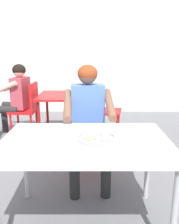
% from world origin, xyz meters
% --- Properties ---
extents(ground_plane, '(12.00, 12.00, 0.05)m').
position_xyz_m(ground_plane, '(0.00, 0.00, -0.03)').
color(ground_plane, slate).
extents(back_wall, '(12.00, 0.12, 3.40)m').
position_xyz_m(back_wall, '(0.00, 3.72, 1.70)').
color(back_wall, white).
rests_on(back_wall, ground).
extents(table_foreground, '(1.26, 0.83, 0.74)m').
position_xyz_m(table_foreground, '(0.00, -0.04, 0.67)').
color(table_foreground, silver).
rests_on(table_foreground, ground).
extents(thali_tray, '(0.29, 0.29, 0.03)m').
position_xyz_m(thali_tray, '(0.08, -0.02, 0.75)').
color(thali_tray, '#B7BABF').
rests_on(thali_tray, table_foreground).
extents(drinking_cup, '(0.08, 0.08, 0.10)m').
position_xyz_m(drinking_cup, '(-0.45, -0.01, 0.79)').
color(drinking_cup, silver).
rests_on(drinking_cup, table_foreground).
extents(chair_foreground, '(0.41, 0.41, 0.88)m').
position_xyz_m(chair_foreground, '(0.00, 0.86, 0.51)').
color(chair_foreground, red).
rests_on(chair_foreground, ground).
extents(diner_foreground, '(0.52, 0.57, 1.25)m').
position_xyz_m(diner_foreground, '(0.02, 0.65, 0.74)').
color(diner_foreground, '#272727').
rests_on(diner_foreground, ground).
extents(table_background_red, '(0.83, 0.82, 0.70)m').
position_xyz_m(table_background_red, '(-0.36, 2.00, 0.62)').
color(table_background_red, red).
rests_on(table_background_red, ground).
extents(chair_red_left, '(0.42, 0.42, 0.90)m').
position_xyz_m(chair_red_left, '(-0.95, 1.96, 0.52)').
color(chair_red_left, red).
rests_on(chair_red_left, ground).
extents(chair_red_right, '(0.52, 0.50, 0.84)m').
position_xyz_m(chair_red_right, '(0.23, 2.00, 0.49)').
color(chair_red_right, red).
rests_on(chair_red_right, ground).
extents(patron_background, '(0.59, 0.55, 1.18)m').
position_xyz_m(patron_background, '(-1.15, 2.01, 0.71)').
color(patron_background, '#272727').
rests_on(patron_background, ground).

